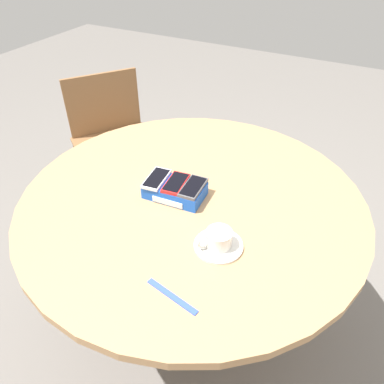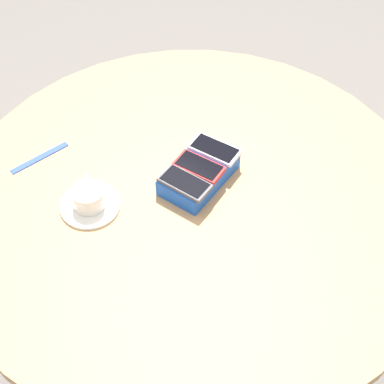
{
  "view_description": "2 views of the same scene",
  "coord_description": "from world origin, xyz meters",
  "px_view_note": "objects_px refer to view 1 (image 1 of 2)",
  "views": [
    {
      "loc": [
        0.46,
        -0.87,
        1.57
      ],
      "look_at": [
        0.0,
        0.0,
        0.8
      ],
      "focal_mm": 35.0,
      "sensor_mm": 36.0,
      "label": 1
    },
    {
      "loc": [
        0.77,
        0.63,
        1.95
      ],
      "look_at": [
        0.0,
        0.0,
        0.8
      ],
      "focal_mm": 60.0,
      "sensor_mm": 36.0,
      "label": 2
    }
  ],
  "objects_px": {
    "phone_box": "(175,190)",
    "phone_gray": "(193,187)",
    "chair_near_window": "(115,143)",
    "phone_white": "(156,179)",
    "round_table": "(192,216)",
    "coffee_cup": "(218,238)",
    "lanyard_strap": "(172,296)",
    "saucer": "(218,246)",
    "phone_red": "(176,183)"
  },
  "relations": [
    {
      "from": "coffee_cup",
      "to": "chair_near_window",
      "type": "height_order",
      "value": "coffee_cup"
    },
    {
      "from": "round_table",
      "to": "phone_gray",
      "type": "height_order",
      "value": "phone_gray"
    },
    {
      "from": "phone_red",
      "to": "saucer",
      "type": "relative_size",
      "value": 0.87
    },
    {
      "from": "saucer",
      "to": "coffee_cup",
      "type": "height_order",
      "value": "coffee_cup"
    },
    {
      "from": "round_table",
      "to": "coffee_cup",
      "type": "bearing_deg",
      "value": -44.61
    },
    {
      "from": "lanyard_strap",
      "to": "round_table",
      "type": "bearing_deg",
      "value": 110.57
    },
    {
      "from": "round_table",
      "to": "saucer",
      "type": "distance_m",
      "value": 0.26
    },
    {
      "from": "chair_near_window",
      "to": "phone_white",
      "type": "bearing_deg",
      "value": -41.76
    },
    {
      "from": "phone_red",
      "to": "coffee_cup",
      "type": "distance_m",
      "value": 0.27
    },
    {
      "from": "coffee_cup",
      "to": "phone_white",
      "type": "bearing_deg",
      "value": 153.96
    },
    {
      "from": "phone_red",
      "to": "chair_near_window",
      "type": "height_order",
      "value": "phone_red"
    },
    {
      "from": "phone_box",
      "to": "chair_near_window",
      "type": "distance_m",
      "value": 1.07
    },
    {
      "from": "coffee_cup",
      "to": "chair_near_window",
      "type": "bearing_deg",
      "value": 142.22
    },
    {
      "from": "phone_gray",
      "to": "phone_box",
      "type": "bearing_deg",
      "value": -171.62
    },
    {
      "from": "phone_box",
      "to": "lanyard_strap",
      "type": "distance_m",
      "value": 0.41
    },
    {
      "from": "phone_box",
      "to": "lanyard_strap",
      "type": "height_order",
      "value": "phone_box"
    },
    {
      "from": "round_table",
      "to": "phone_gray",
      "type": "xyz_separation_m",
      "value": [
        0.01,
        -0.01,
        0.14
      ]
    },
    {
      "from": "round_table",
      "to": "lanyard_strap",
      "type": "bearing_deg",
      "value": -69.43
    },
    {
      "from": "phone_white",
      "to": "lanyard_strap",
      "type": "distance_m",
      "value": 0.44
    },
    {
      "from": "lanyard_strap",
      "to": "phone_red",
      "type": "bearing_deg",
      "value": 118.12
    },
    {
      "from": "coffee_cup",
      "to": "phone_box",
      "type": "bearing_deg",
      "value": 146.73
    },
    {
      "from": "chair_near_window",
      "to": "phone_gray",
      "type": "bearing_deg",
      "value": -36.4
    },
    {
      "from": "phone_gray",
      "to": "lanyard_strap",
      "type": "relative_size",
      "value": 0.78
    },
    {
      "from": "phone_red",
      "to": "chair_near_window",
      "type": "distance_m",
      "value": 1.08
    },
    {
      "from": "phone_box",
      "to": "phone_white",
      "type": "relative_size",
      "value": 1.57
    },
    {
      "from": "round_table",
      "to": "phone_gray",
      "type": "relative_size",
      "value": 9.23
    },
    {
      "from": "phone_box",
      "to": "coffee_cup",
      "type": "relative_size",
      "value": 2.24
    },
    {
      "from": "coffee_cup",
      "to": "chair_near_window",
      "type": "relative_size",
      "value": 0.11
    },
    {
      "from": "round_table",
      "to": "phone_gray",
      "type": "bearing_deg",
      "value": -49.8
    },
    {
      "from": "phone_red",
      "to": "coffee_cup",
      "type": "bearing_deg",
      "value": -34.09
    },
    {
      "from": "phone_box",
      "to": "lanyard_strap",
      "type": "relative_size",
      "value": 1.27
    },
    {
      "from": "phone_box",
      "to": "phone_white",
      "type": "distance_m",
      "value": 0.07
    },
    {
      "from": "phone_box",
      "to": "phone_gray",
      "type": "height_order",
      "value": "phone_gray"
    },
    {
      "from": "chair_near_window",
      "to": "phone_red",
      "type": "bearing_deg",
      "value": -38.77
    },
    {
      "from": "phone_box",
      "to": "saucer",
      "type": "relative_size",
      "value": 1.43
    },
    {
      "from": "round_table",
      "to": "saucer",
      "type": "relative_size",
      "value": 8.12
    },
    {
      "from": "phone_red",
      "to": "lanyard_strap",
      "type": "distance_m",
      "value": 0.41
    },
    {
      "from": "phone_white",
      "to": "chair_near_window",
      "type": "bearing_deg",
      "value": 138.24
    },
    {
      "from": "lanyard_strap",
      "to": "saucer",
      "type": "bearing_deg",
      "value": 81.44
    },
    {
      "from": "phone_box",
      "to": "saucer",
      "type": "distance_m",
      "value": 0.27
    },
    {
      "from": "phone_box",
      "to": "saucer",
      "type": "bearing_deg",
      "value": -32.66
    },
    {
      "from": "phone_box",
      "to": "phone_gray",
      "type": "distance_m",
      "value": 0.07
    },
    {
      "from": "phone_gray",
      "to": "coffee_cup",
      "type": "height_order",
      "value": "same"
    },
    {
      "from": "round_table",
      "to": "saucer",
      "type": "xyz_separation_m",
      "value": [
        0.17,
        -0.17,
        0.09
      ]
    },
    {
      "from": "lanyard_strap",
      "to": "chair_near_window",
      "type": "height_order",
      "value": "chair_near_window"
    },
    {
      "from": "phone_white",
      "to": "phone_box",
      "type": "bearing_deg",
      "value": 4.08
    },
    {
      "from": "phone_red",
      "to": "saucer",
      "type": "xyz_separation_m",
      "value": [
        0.23,
        -0.15,
        -0.05
      ]
    },
    {
      "from": "phone_box",
      "to": "round_table",
      "type": "bearing_deg",
      "value": 22.77
    },
    {
      "from": "saucer",
      "to": "phone_box",
      "type": "bearing_deg",
      "value": 147.34
    },
    {
      "from": "phone_gray",
      "to": "phone_red",
      "type": "bearing_deg",
      "value": -173.69
    }
  ]
}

